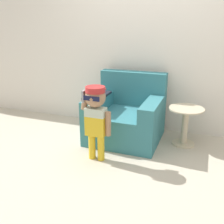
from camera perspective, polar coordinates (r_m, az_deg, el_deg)
name	(u,v)px	position (r m, az deg, el deg)	size (l,w,h in m)	color
ground_plane	(134,144)	(3.45, 4.80, -7.02)	(10.00, 10.00, 0.00)	#BCB29E
wall_back	(150,38)	(3.75, 8.27, 15.63)	(10.00, 0.05, 2.60)	silver
armchair	(126,116)	(3.52, 3.13, -0.97)	(0.94, 0.86, 0.86)	teal
person_child	(96,112)	(2.87, -3.53, -0.03)	(0.35, 0.26, 0.86)	gold
side_table	(185,123)	(3.45, 15.63, -2.26)	(0.44, 0.44, 0.50)	beige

